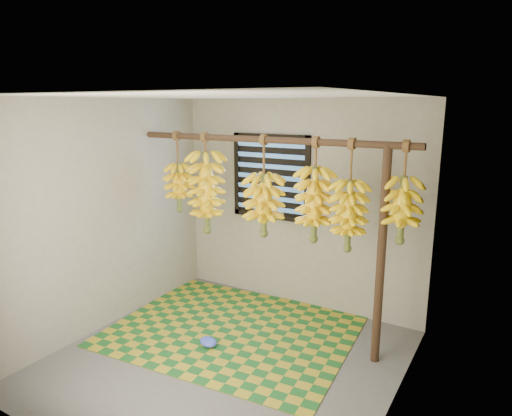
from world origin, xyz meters
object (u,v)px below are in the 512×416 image
Objects in this scene: banana_bunch_b at (206,192)px; banana_bunch_f at (402,210)px; banana_bunch_a at (179,187)px; banana_bunch_e at (349,216)px; support_post at (381,259)px; banana_bunch_c at (264,205)px; woven_mat at (233,330)px; plastic_bag at (208,342)px; banana_bunch_d at (314,205)px.

banana_bunch_f is at bearing -0.00° from banana_bunch_b.
banana_bunch_a is 1.98m from banana_bunch_e.
support_post is 1.95m from banana_bunch_b.
support_post is 2.33m from banana_bunch_a.
banana_bunch_c is at bearing 180.00° from banana_bunch_f.
plastic_bag reaches higher than woven_mat.
support_post is at bearing 7.64° from woven_mat.
banana_bunch_e is at bearing 0.00° from banana_bunch_d.
support_post is 2.25× the size of banana_bunch_a.
plastic_bag is (-1.48, -0.60, -0.95)m from support_post.
banana_bunch_e is (-0.31, 0.00, 0.35)m from support_post.
banana_bunch_c reaches higher than plastic_bag.
support_post is 2.28× the size of banana_bunch_f.
banana_bunch_b reaches higher than support_post.
plastic_bag is 0.20× the size of banana_bunch_e.
banana_bunch_d is 0.96× the size of banana_bunch_e.
woven_mat is 1.64m from banana_bunch_d.
banana_bunch_d and banana_bunch_f have the same top height.
banana_bunch_d is 0.34m from banana_bunch_e.
support_post is 1.86m from plastic_bag.
banana_bunch_f is (1.63, 0.60, 1.41)m from plastic_bag.
banana_bunch_c is 0.89m from banana_bunch_e.
banana_bunch_c is 1.02× the size of banana_bunch_d.
banana_bunch_d reaches higher than support_post.
woven_mat is 1.66m from banana_bunch_a.
plastic_bag is at bearing -93.22° from woven_mat.
banana_bunch_b is 1.60m from banana_bunch_e.
banana_bunch_e is at bearing 9.71° from woven_mat.
woven_mat is 2.37× the size of banana_bunch_e.
banana_bunch_a and banana_bunch_d have the same top height.
banana_bunch_a is 0.83× the size of banana_bunch_b.
banana_bunch_a is at bearing -180.00° from banana_bunch_b.
banana_bunch_c is 0.55m from banana_bunch_d.
banana_bunch_f reaches higher than woven_mat.
banana_bunch_b is (-0.43, 0.60, 1.36)m from plastic_bag.
support_post is 0.49m from banana_bunch_f.
banana_bunch_a is 1.64m from banana_bunch_d.
support_post is 9.98× the size of plastic_bag.
banana_bunch_d is (-0.65, 0.00, 0.42)m from support_post.
woven_mat is 1.49m from banana_bunch_b.
banana_bunch_f is (2.44, 0.00, 0.03)m from banana_bunch_a.
support_post is 0.47m from banana_bunch_e.
banana_bunch_d is at bearing 0.00° from banana_bunch_a.
woven_mat is 2.41× the size of banana_bunch_c.
banana_bunch_c and banana_bunch_d have the same top height.
plastic_bag is 0.20× the size of banana_bunch_c.
banana_bunch_a is at bearing 180.00° from banana_bunch_e.
banana_bunch_d is at bearing 0.00° from banana_bunch_c.
banana_bunch_d reaches higher than plastic_bag.
plastic_bag is 2.24m from banana_bunch_f.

